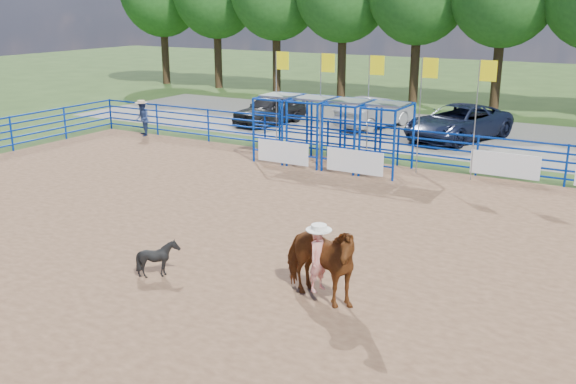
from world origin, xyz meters
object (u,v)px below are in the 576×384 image
(horse_and_rider, at_px, (318,259))
(calf, at_px, (158,258))
(spectator_cowboy, at_px, (142,118))
(car_c, at_px, (458,122))
(car_a, at_px, (270,109))
(car_b, at_px, (375,112))

(horse_and_rider, relative_size, calf, 2.73)
(spectator_cowboy, relative_size, car_c, 0.29)
(car_c, bearing_deg, calf, -75.99)
(horse_and_rider, height_order, spectator_cowboy, horse_and_rider)
(calf, relative_size, car_c, 0.15)
(car_a, xyz_separation_m, car_b, (5.09, 1.82, 0.01))
(horse_and_rider, relative_size, spectator_cowboy, 1.44)
(spectator_cowboy, xyz_separation_m, car_c, (13.06, 6.56, -0.05))
(calf, distance_m, car_b, 19.81)
(horse_and_rider, bearing_deg, car_a, 124.28)
(car_a, height_order, car_b, car_b)
(horse_and_rider, relative_size, car_a, 0.53)
(calf, xyz_separation_m, spectator_cowboy, (-11.46, 12.09, 0.40))
(horse_and_rider, height_order, calf, horse_and_rider)
(car_c, bearing_deg, spectator_cowboy, -134.40)
(horse_and_rider, xyz_separation_m, car_b, (-6.57, 18.93, -0.20))
(car_a, bearing_deg, car_c, 14.23)
(horse_and_rider, bearing_deg, spectator_cowboy, 143.08)
(car_c, bearing_deg, car_b, -173.17)
(horse_and_rider, relative_size, car_c, 0.41)
(spectator_cowboy, xyz_separation_m, car_a, (3.53, 5.69, -0.09))
(horse_and_rider, distance_m, car_b, 20.04)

